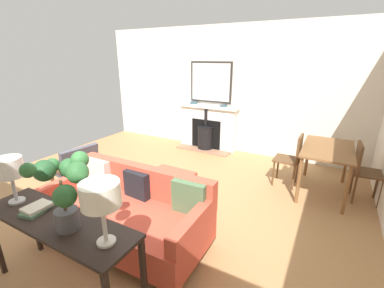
{
  "coord_description": "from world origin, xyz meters",
  "views": [
    {
      "loc": [
        2.62,
        2.24,
        2.07
      ],
      "look_at": [
        -0.7,
        0.4,
        0.78
      ],
      "focal_mm": 24.19,
      "sensor_mm": 36.0,
      "label": 1
    }
  ],
  "objects_px": {
    "sofa": "(129,212)",
    "potted_plant": "(64,183)",
    "ottoman": "(169,184)",
    "dining_chair_near_fireplace": "(293,156)",
    "fireplace": "(207,129)",
    "dining_chair_by_back_wall": "(363,168)",
    "table_lamp_far_end": "(101,196)",
    "dining_table": "(327,154)",
    "table_lamp_near_end": "(9,169)",
    "console_table": "(58,228)",
    "mantel_bowl_far": "(224,106)",
    "book_stack": "(37,208)",
    "armchair_accent": "(76,165)",
    "mantel_bowl_near": "(194,103)"
  },
  "relations": [
    {
      "from": "fireplace",
      "to": "dining_table",
      "type": "xyz_separation_m",
      "value": [
        1.04,
        2.53,
        0.2
      ]
    },
    {
      "from": "ottoman",
      "to": "potted_plant",
      "type": "height_order",
      "value": "potted_plant"
    },
    {
      "from": "fireplace",
      "to": "ottoman",
      "type": "distance_m",
      "value": 2.46
    },
    {
      "from": "dining_table",
      "to": "dining_chair_near_fireplace",
      "type": "xyz_separation_m",
      "value": [
        0.0,
        -0.49,
        -0.13
      ]
    },
    {
      "from": "sofa",
      "to": "console_table",
      "type": "xyz_separation_m",
      "value": [
        0.84,
        0.0,
        0.33
      ]
    },
    {
      "from": "armchair_accent",
      "to": "book_stack",
      "type": "relative_size",
      "value": 2.54
    },
    {
      "from": "armchair_accent",
      "to": "dining_chair_by_back_wall",
      "type": "xyz_separation_m",
      "value": [
        -1.81,
        3.99,
        0.1
      ]
    },
    {
      "from": "mantel_bowl_far",
      "to": "console_table",
      "type": "xyz_separation_m",
      "value": [
        4.25,
        0.24,
        -0.36
      ]
    },
    {
      "from": "mantel_bowl_near",
      "to": "dining_table",
      "type": "relative_size",
      "value": 0.14
    },
    {
      "from": "fireplace",
      "to": "table_lamp_near_end",
      "type": "distance_m",
      "value": 4.26
    },
    {
      "from": "console_table",
      "to": "book_stack",
      "type": "relative_size",
      "value": 5.21
    },
    {
      "from": "table_lamp_far_end",
      "to": "console_table",
      "type": "bearing_deg",
      "value": -90.0
    },
    {
      "from": "mantel_bowl_far",
      "to": "dining_table",
      "type": "height_order",
      "value": "mantel_bowl_far"
    },
    {
      "from": "table_lamp_near_end",
      "to": "mantel_bowl_near",
      "type": "bearing_deg",
      "value": -174.46
    },
    {
      "from": "table_lamp_far_end",
      "to": "potted_plant",
      "type": "height_order",
      "value": "potted_plant"
    },
    {
      "from": "table_lamp_near_end",
      "to": "book_stack",
      "type": "distance_m",
      "value": 0.44
    },
    {
      "from": "sofa",
      "to": "armchair_accent",
      "type": "relative_size",
      "value": 2.51
    },
    {
      "from": "book_stack",
      "to": "dining_chair_near_fireplace",
      "type": "distance_m",
      "value": 3.61
    },
    {
      "from": "dining_chair_near_fireplace",
      "to": "dining_table",
      "type": "bearing_deg",
      "value": 90.27
    },
    {
      "from": "potted_plant",
      "to": "ottoman",
      "type": "bearing_deg",
      "value": -170.36
    },
    {
      "from": "potted_plant",
      "to": "dining_chair_by_back_wall",
      "type": "bearing_deg",
      "value": 145.5
    },
    {
      "from": "ottoman",
      "to": "potted_plant",
      "type": "distance_m",
      "value": 2.08
    },
    {
      "from": "potted_plant",
      "to": "book_stack",
      "type": "bearing_deg",
      "value": -92.86
    },
    {
      "from": "sofa",
      "to": "potted_plant",
      "type": "height_order",
      "value": "potted_plant"
    },
    {
      "from": "armchair_accent",
      "to": "book_stack",
      "type": "distance_m",
      "value": 1.91
    },
    {
      "from": "mantel_bowl_near",
      "to": "table_lamp_far_end",
      "type": "height_order",
      "value": "table_lamp_far_end"
    },
    {
      "from": "fireplace",
      "to": "table_lamp_far_end",
      "type": "distance_m",
      "value": 4.43
    },
    {
      "from": "ottoman",
      "to": "dining_chair_near_fireplace",
      "type": "distance_m",
      "value": 2.06
    },
    {
      "from": "sofa",
      "to": "dining_chair_by_back_wall",
      "type": "bearing_deg",
      "value": 133.96
    },
    {
      "from": "mantel_bowl_far",
      "to": "potted_plant",
      "type": "relative_size",
      "value": 0.24
    },
    {
      "from": "fireplace",
      "to": "dining_chair_by_back_wall",
      "type": "bearing_deg",
      "value": 70.99
    },
    {
      "from": "console_table",
      "to": "dining_chair_near_fireplace",
      "type": "distance_m",
      "value": 3.49
    },
    {
      "from": "console_table",
      "to": "book_stack",
      "type": "height_order",
      "value": "book_stack"
    },
    {
      "from": "ottoman",
      "to": "book_stack",
      "type": "distance_m",
      "value": 1.9
    },
    {
      "from": "mantel_bowl_near",
      "to": "mantel_bowl_far",
      "type": "bearing_deg",
      "value": 90.0
    },
    {
      "from": "fireplace",
      "to": "potted_plant",
      "type": "height_order",
      "value": "potted_plant"
    },
    {
      "from": "table_lamp_far_end",
      "to": "dining_table",
      "type": "bearing_deg",
      "value": 157.14
    },
    {
      "from": "mantel_bowl_far",
      "to": "sofa",
      "type": "height_order",
      "value": "mantel_bowl_far"
    },
    {
      "from": "mantel_bowl_far",
      "to": "console_table",
      "type": "relative_size",
      "value": 0.1
    },
    {
      "from": "fireplace",
      "to": "armchair_accent",
      "type": "relative_size",
      "value": 1.86
    },
    {
      "from": "fireplace",
      "to": "armchair_accent",
      "type": "bearing_deg",
      "value": -18.67
    },
    {
      "from": "ottoman",
      "to": "potted_plant",
      "type": "relative_size",
      "value": 1.02
    },
    {
      "from": "armchair_accent",
      "to": "potted_plant",
      "type": "xyz_separation_m",
      "value": [
        1.38,
        1.8,
        0.74
      ]
    },
    {
      "from": "mantel_bowl_near",
      "to": "armchair_accent",
      "type": "distance_m",
      "value": 3.01
    },
    {
      "from": "table_lamp_near_end",
      "to": "sofa",
      "type": "bearing_deg",
      "value": 145.21
    },
    {
      "from": "sofa",
      "to": "dining_chair_by_back_wall",
      "type": "relative_size",
      "value": 2.15
    },
    {
      "from": "mantel_bowl_far",
      "to": "book_stack",
      "type": "relative_size",
      "value": 0.53
    },
    {
      "from": "ottoman",
      "to": "table_lamp_near_end",
      "type": "relative_size",
      "value": 1.47
    },
    {
      "from": "ottoman",
      "to": "book_stack",
      "type": "xyz_separation_m",
      "value": [
        1.81,
        -0.18,
        0.54
      ]
    },
    {
      "from": "armchair_accent",
      "to": "dining_table",
      "type": "relative_size",
      "value": 0.64
    }
  ]
}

